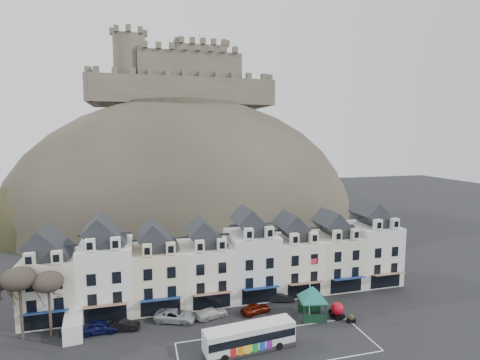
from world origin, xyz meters
name	(u,v)px	position (x,y,z in m)	size (l,w,h in m)	color
ground	(264,356)	(0.00, 0.00, 0.00)	(300.00, 300.00, 0.00)	black
coach_bay_markings	(277,347)	(2.00, 1.25, 0.00)	(22.00, 7.50, 0.01)	silver
townhouse_terrace	(230,260)	(0.15, 15.97, 5.30)	(54.40, 9.35, 11.80)	beige
castle_hill	(190,218)	(1.25, 68.95, 0.11)	(100.00, 76.00, 68.00)	#322F26
castle	(182,78)	(0.51, 75.93, 40.19)	(50.20, 22.20, 22.00)	brown
tree_left_mid	(19,279)	(-26.00, 10.50, 7.24)	(3.78, 3.78, 8.64)	#383124
tree_left_near	(48,282)	(-23.00, 10.50, 6.55)	(3.43, 3.43, 7.84)	#383124
bus	(249,336)	(-1.20, 1.47, 1.60)	(10.46, 3.45, 2.90)	#262628
bus_shelter	(312,293)	(8.72, 6.39, 3.35)	(6.68, 6.68, 4.31)	#10301E
red_buoy	(338,310)	(11.94, 5.57, 1.06)	(1.68, 1.68, 2.08)	black
flagpole	(310,282)	(8.90, 7.38, 4.43)	(1.10, 0.31, 7.76)	silver
white_van	(74,326)	(-20.42, 9.88, 1.10)	(2.56, 4.98, 2.19)	silver
planter_west	(332,310)	(12.00, 6.95, 0.45)	(1.00, 0.66, 0.95)	black
planter_east	(351,319)	(13.00, 4.02, 0.50)	(1.09, 0.72, 1.03)	black
car_navy	(99,327)	(-17.60, 9.64, 0.77)	(1.81, 4.50, 1.53)	#0B0E38
car_black	(123,325)	(-14.80, 9.50, 0.64)	(1.35, 3.86, 1.27)	black
car_silver	(175,316)	(-8.47, 10.15, 0.74)	(2.45, 5.23, 1.48)	#A2A5AA
car_white	(212,313)	(-3.82, 9.88, 0.62)	(1.74, 4.29, 1.24)	silver
car_maroon	(255,308)	(2.02, 9.50, 0.68)	(1.61, 3.99, 1.36)	#520E04
car_charcoal	(281,297)	(6.61, 12.00, 0.63)	(1.33, 3.81, 1.25)	black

